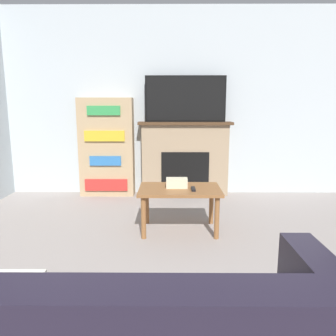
{
  "coord_description": "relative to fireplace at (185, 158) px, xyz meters",
  "views": [
    {
      "loc": [
        0.16,
        -0.45,
        1.29
      ],
      "look_at": [
        0.14,
        2.7,
        0.7
      ],
      "focal_mm": 35.0,
      "sensor_mm": 36.0,
      "label": 1
    }
  ],
  "objects": [
    {
      "name": "fireplace",
      "position": [
        0.0,
        0.0,
        0.0
      ],
      "size": [
        1.36,
        0.28,
        1.08
      ],
      "color": "tan",
      "rests_on": "ground_plane"
    },
    {
      "name": "tissue_box",
      "position": [
        -0.15,
        -1.45,
        -0.03
      ],
      "size": [
        0.22,
        0.12,
        0.1
      ],
      "color": "beige",
      "rests_on": "coffee_table"
    },
    {
      "name": "coffee_table",
      "position": [
        -0.12,
        -1.47,
        -0.15
      ],
      "size": [
        0.84,
        0.56,
        0.46
      ],
      "color": "brown",
      "rests_on": "ground_plane"
    },
    {
      "name": "bookshelf",
      "position": [
        -1.15,
        -0.02,
        0.16
      ],
      "size": [
        0.78,
        0.29,
        1.42
      ],
      "color": "tan",
      "rests_on": "ground_plane"
    },
    {
      "name": "tv",
      "position": [
        0.0,
        -0.02,
        0.86
      ],
      "size": [
        1.15,
        0.03,
        0.65
      ],
      "color": "black",
      "rests_on": "fireplace"
    },
    {
      "name": "remote_control",
      "position": [
        0.02,
        -1.55,
        -0.07
      ],
      "size": [
        0.04,
        0.15,
        0.02
      ],
      "color": "black",
      "rests_on": "coffee_table"
    },
    {
      "name": "wall_back",
      "position": [
        -0.38,
        0.14,
        0.81
      ],
      "size": [
        5.49,
        0.06,
        2.7
      ],
      "color": "silver",
      "rests_on": "ground_plane"
    }
  ]
}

